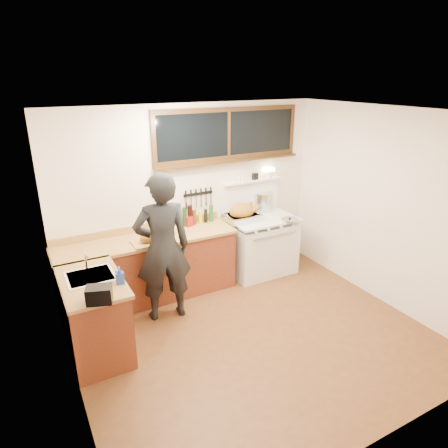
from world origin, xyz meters
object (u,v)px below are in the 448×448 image
man (163,248)px  cutting_board (149,239)px  roast_turkey (242,214)px  vintage_stove (260,244)px

man → cutting_board: 0.36m
man → roast_turkey: bearing=19.9°
vintage_stove → man: man is taller
cutting_board → roast_turkey: size_ratio=0.79×
vintage_stove → cutting_board: bearing=-175.9°
man → cutting_board: (-0.06, 0.36, -0.00)m
vintage_stove → man: 1.90m
vintage_stove → roast_turkey: (-0.32, 0.04, 0.54)m
man → roast_turkey: (1.45, 0.52, 0.05)m
cutting_board → vintage_stove: bearing=4.1°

